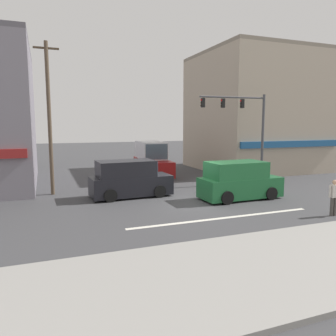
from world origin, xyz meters
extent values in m
plane|color=#3D3D3F|center=(0.00, 0.00, 0.00)|extent=(120.00, 120.00, 0.00)
cube|color=silver|center=(0.00, -3.50, 0.00)|extent=(9.00, 0.24, 0.01)
cube|color=gray|center=(0.00, -8.50, 0.08)|extent=(40.00, 5.00, 0.16)
cube|color=tan|center=(11.08, 10.08, 5.13)|extent=(10.00, 10.05, 10.25)
cube|color=#1E5184|center=(11.08, 4.96, 2.60)|extent=(9.50, 0.24, 0.50)
cube|color=gray|center=(11.08, 10.08, 10.40)|extent=(10.00, 10.05, 0.30)
cylinder|color=brown|center=(-7.00, 4.51, 4.42)|extent=(0.22, 0.22, 8.83)
cube|color=#473828|center=(-7.00, 4.51, 8.43)|extent=(1.40, 0.12, 0.10)
cylinder|color=brown|center=(7.60, 6.33, 4.47)|extent=(0.22, 0.22, 8.94)
cube|color=#473828|center=(7.60, 6.33, 8.54)|extent=(1.40, 0.12, 0.10)
cylinder|color=#47474C|center=(6.99, 3.23, 3.10)|extent=(0.18, 0.18, 6.20)
cylinder|color=#47474C|center=(4.59, 3.39, 5.95)|extent=(4.80, 0.42, 0.12)
cube|color=black|center=(5.31, 3.34, 5.55)|extent=(0.21, 0.25, 0.60)
sphere|color=red|center=(5.19, 3.35, 5.73)|extent=(0.12, 0.12, 0.12)
sphere|color=black|center=(5.19, 3.35, 5.55)|extent=(0.12, 0.12, 0.12)
sphere|color=black|center=(5.19, 3.35, 5.37)|extent=(0.12, 0.12, 0.12)
cube|color=black|center=(3.87, 3.43, 5.55)|extent=(0.21, 0.25, 0.60)
sphere|color=red|center=(3.75, 3.44, 5.73)|extent=(0.12, 0.12, 0.12)
sphere|color=black|center=(3.75, 3.44, 5.55)|extent=(0.12, 0.12, 0.12)
sphere|color=black|center=(3.75, 3.44, 5.37)|extent=(0.12, 0.12, 0.12)
cube|color=black|center=(2.44, 3.52, 5.55)|extent=(0.21, 0.25, 0.60)
sphere|color=red|center=(2.32, 3.53, 5.73)|extent=(0.12, 0.12, 0.12)
sphere|color=black|center=(2.32, 3.53, 5.55)|extent=(0.12, 0.12, 0.12)
sphere|color=black|center=(2.32, 3.53, 5.37)|extent=(0.12, 0.12, 0.12)
cube|color=black|center=(-2.77, 2.27, 0.66)|extent=(4.67, 2.02, 1.10)
cube|color=black|center=(-3.07, 2.26, 1.66)|extent=(3.27, 1.93, 0.90)
cube|color=#475666|center=(-1.45, 2.32, 1.66)|extent=(0.13, 1.66, 0.76)
cylinder|color=black|center=(-1.38, 3.25, 0.36)|extent=(0.73, 0.23, 0.72)
cylinder|color=black|center=(-1.31, 1.41, 0.36)|extent=(0.73, 0.23, 0.72)
cylinder|color=black|center=(-4.23, 3.13, 0.36)|extent=(0.73, 0.23, 0.72)
cylinder|color=black|center=(-4.16, 1.30, 0.36)|extent=(0.73, 0.23, 0.72)
cube|color=#1E6033|center=(2.83, -0.45, 0.66)|extent=(4.64, 1.94, 1.10)
cube|color=#1E6033|center=(2.53, -0.46, 1.66)|extent=(3.24, 1.87, 0.90)
cube|color=#475666|center=(4.15, -0.42, 1.66)|extent=(0.10, 1.66, 0.76)
cylinder|color=black|center=(4.23, 0.50, 0.36)|extent=(0.72, 0.22, 0.72)
cylinder|color=black|center=(4.27, -1.34, 0.36)|extent=(0.72, 0.22, 0.72)
cylinder|color=black|center=(1.38, 0.44, 0.36)|extent=(0.72, 0.22, 0.72)
cylinder|color=black|center=(1.42, -1.40, 0.36)|extent=(0.72, 0.22, 0.72)
cube|color=maroon|center=(0.84, 9.18, 0.75)|extent=(2.30, 5.70, 1.20)
cube|color=silver|center=(0.86, 9.73, 2.05)|extent=(2.08, 3.50, 1.40)
cube|color=#475666|center=(0.77, 8.01, 2.05)|extent=(1.75, 0.15, 1.19)
cylinder|color=black|center=(1.74, 7.39, 0.42)|extent=(0.28, 0.85, 0.84)
cylinder|color=black|center=(-0.26, 7.50, 0.42)|extent=(0.28, 0.85, 0.84)
cylinder|color=black|center=(1.93, 10.86, 0.42)|extent=(0.28, 0.85, 0.84)
cylinder|color=black|center=(-0.07, 10.97, 0.42)|extent=(0.28, 0.85, 0.84)
cylinder|color=#4C4742|center=(4.77, -4.94, 0.43)|extent=(0.14, 0.14, 0.86)
cylinder|color=#4C4742|center=(4.95, -4.95, 0.43)|extent=(0.14, 0.14, 0.86)
cube|color=beige|center=(4.86, -4.95, 1.15)|extent=(0.37, 0.24, 0.58)
sphere|color=tan|center=(4.86, -4.95, 1.56)|extent=(0.22, 0.22, 0.22)
cylinder|color=beige|center=(4.62, -4.93, 1.15)|extent=(0.09, 0.09, 0.56)
camera|label=1|loc=(-7.40, -15.88, 4.17)|focal=35.00mm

